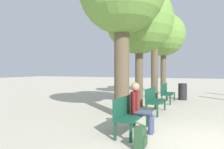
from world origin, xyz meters
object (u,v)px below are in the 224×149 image
object	(u,v)px
tree_row_2	(155,22)
person_seated	(139,106)
tree_row_3	(164,35)
trash_bin	(183,92)
bench_row_0	(129,112)
tree_row_1	(139,21)
backpack	(140,138)
bench_row_1	(154,99)
bench_row_2	(166,92)

from	to	relation	value
tree_row_2	person_seated	distance (m)	8.04
tree_row_3	person_seated	size ratio (longest dim) A/B	4.24
person_seated	trash_bin	distance (m)	7.02
bench_row_0	tree_row_1	distance (m)	5.27
tree_row_2	tree_row_3	world-z (taller)	tree_row_2
tree_row_1	tree_row_3	bearing A→B (deg)	90.00
tree_row_1	person_seated	xyz separation A→B (m)	(1.16, -3.87, -3.15)
tree_row_2	backpack	world-z (taller)	tree_row_2
tree_row_3	person_seated	world-z (taller)	tree_row_3
trash_bin	tree_row_2	bearing A→B (deg)	179.61
bench_row_0	bench_row_1	bearing A→B (deg)	90.00
tree_row_1	tree_row_2	xyz separation A→B (m)	(0.00, 3.14, 0.60)
bench_row_1	trash_bin	size ratio (longest dim) A/B	1.72
bench_row_1	backpack	xyz separation A→B (m)	(0.60, -3.89, -0.33)
bench_row_2	person_seated	distance (m)	5.66
bench_row_2	backpack	xyz separation A→B (m)	(0.60, -6.79, -0.33)
tree_row_2	bench_row_2	bearing A→B (deg)	-56.14
person_seated	trash_bin	world-z (taller)	person_seated
tree_row_2	tree_row_3	distance (m)	2.83
bench_row_2	tree_row_3	size ratio (longest dim) A/B	0.28
bench_row_2	trash_bin	size ratio (longest dim) A/B	1.72
tree_row_3	bench_row_2	bearing A→B (deg)	-77.64
bench_row_1	tree_row_2	world-z (taller)	tree_row_2
tree_row_3	backpack	xyz separation A→B (m)	(1.51, -10.95, -3.86)
backpack	trash_bin	size ratio (longest dim) A/B	0.49
bench_row_1	bench_row_2	distance (m)	2.89
bench_row_0	trash_bin	xyz separation A→B (m)	(0.65, 7.13, -0.09)
backpack	trash_bin	xyz separation A→B (m)	(0.05, 8.14, 0.24)
bench_row_2	backpack	distance (m)	6.82
bench_row_0	backpack	distance (m)	1.21
tree_row_1	tree_row_2	size ratio (longest dim) A/B	0.95
bench_row_1	person_seated	xyz separation A→B (m)	(0.24, -2.76, 0.16)
person_seated	bench_row_1	bearing A→B (deg)	95.06
bench_row_2	tree_row_3	world-z (taller)	tree_row_3
tree_row_3	backpack	world-z (taller)	tree_row_3
bench_row_0	tree_row_1	size ratio (longest dim) A/B	0.29
backpack	tree_row_1	bearing A→B (deg)	106.83
bench_row_0	backpack	xyz separation A→B (m)	(0.60, -1.00, -0.33)
tree_row_1	trash_bin	distance (m)	4.88
person_seated	backpack	distance (m)	1.28
bench_row_0	tree_row_3	bearing A→B (deg)	95.24
bench_row_1	tree_row_3	distance (m)	7.94
tree_row_2	trash_bin	bearing A→B (deg)	-0.39
bench_row_2	backpack	size ratio (longest dim) A/B	3.50
bench_row_0	bench_row_2	xyz separation A→B (m)	(0.00, 5.78, 0.00)
backpack	trash_bin	bearing A→B (deg)	89.63
bench_row_1	backpack	distance (m)	3.95
tree_row_2	bench_row_0	bearing A→B (deg)	-82.72
bench_row_1	tree_row_3	size ratio (longest dim) A/B	0.28
tree_row_1	person_seated	world-z (taller)	tree_row_1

